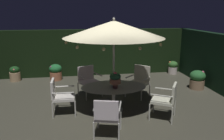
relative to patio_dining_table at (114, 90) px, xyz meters
The scene contains 14 objects.
ground_plane 0.68m from the patio_dining_table, 144.78° to the left, with size 8.64×7.87×0.02m, color #464437.
hedge_backdrop_rear 3.98m from the patio_dining_table, 93.37° to the left, with size 8.64×0.30×2.01m, color black.
patio_dining_table is the anchor object (origin of this frame).
patio_umbrella 1.69m from the patio_dining_table, 33.36° to the right, with size 2.69×2.69×2.60m.
centerpiece_planter 0.40m from the patio_dining_table, 84.53° to the right, with size 0.31×0.31×0.45m.
patio_chair_north 1.49m from the patio_dining_table, 44.89° to the left, with size 0.86×0.86×1.00m.
patio_chair_northeast 1.48m from the patio_dining_table, 115.00° to the left, with size 0.82×0.81×0.98m.
patio_chair_east 1.48m from the patio_dining_table, behind, with size 0.63×0.60×0.97m.
patio_chair_southeast 1.48m from the patio_dining_table, 105.26° to the right, with size 0.71×0.74×0.94m.
patio_chair_south 1.48m from the patio_dining_table, 31.02° to the right, with size 0.81×0.80×0.97m.
potted_plant_back_center 3.61m from the patio_dining_table, 22.38° to the left, with size 0.55×0.55×0.68m.
potted_plant_front_corner 3.84m from the patio_dining_table, 118.86° to the left, with size 0.51×0.51×0.66m.
potted_plant_right_near 4.85m from the patio_dining_table, 46.53° to the left, with size 0.43×0.43×0.58m.
potted_plant_back_right 4.93m from the patio_dining_table, 134.90° to the left, with size 0.42×0.42×0.60m.
Camera 1 is at (-0.80, -6.16, 2.74)m, focal length 36.71 mm.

